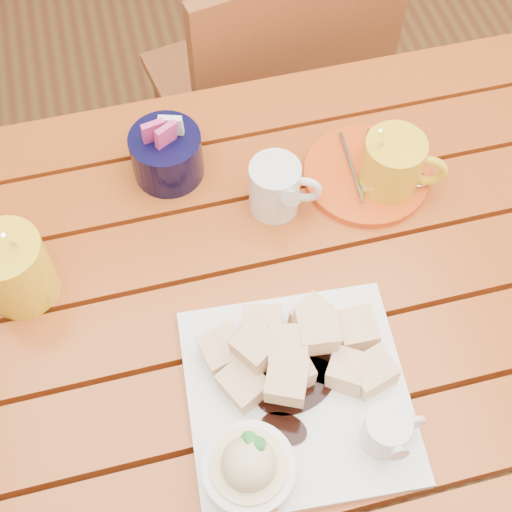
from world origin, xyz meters
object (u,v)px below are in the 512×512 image
object	(u,v)px
coffee_mug_left	(11,268)
coffee_mug_right	(394,165)
chair_far	(272,96)
dessert_plate	(290,403)
orange_saucer	(367,174)
table	(274,333)

from	to	relation	value
coffee_mug_left	coffee_mug_right	distance (m)	0.54
coffee_mug_left	chair_far	xyz separation A→B (m)	(0.49, 0.50, -0.32)
coffee_mug_left	dessert_plate	bearing A→B (deg)	-17.99
coffee_mug_right	chair_far	bearing A→B (deg)	120.99
chair_far	coffee_mug_left	bearing A→B (deg)	35.73
coffee_mug_right	orange_saucer	xyz separation A→B (m)	(-0.03, 0.02, -0.04)
table	coffee_mug_right	size ratio (longest dim) A/B	8.35
table	coffee_mug_right	xyz separation A→B (m)	(0.21, 0.14, 0.16)
dessert_plate	coffee_mug_right	distance (m)	0.38
dessert_plate	coffee_mug_left	world-z (taller)	coffee_mug_left
dessert_plate	coffee_mug_left	bearing A→B (deg)	140.14
table	coffee_mug_left	world-z (taller)	coffee_mug_left
dessert_plate	chair_far	world-z (taller)	chair_far
table	coffee_mug_right	world-z (taller)	coffee_mug_right
table	dessert_plate	xyz separation A→B (m)	(-0.02, -0.15, 0.14)
coffee_mug_right	orange_saucer	size ratio (longest dim) A/B	0.78
chair_far	orange_saucer	bearing A→B (deg)	83.08
coffee_mug_right	coffee_mug_left	bearing A→B (deg)	-150.77
coffee_mug_right	chair_far	xyz separation A→B (m)	(-0.05, 0.46, -0.32)
table	coffee_mug_right	bearing A→B (deg)	34.06
table	chair_far	size ratio (longest dim) A/B	1.39
dessert_plate	chair_far	distance (m)	0.83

